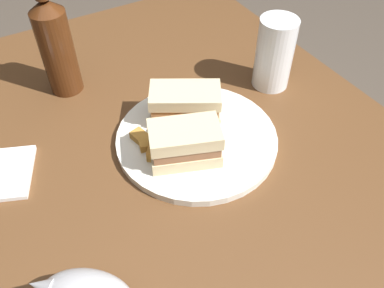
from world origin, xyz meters
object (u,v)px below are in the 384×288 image
at_px(plate, 197,138).
at_px(sandwich_half_left, 185,104).
at_px(sandwich_half_right, 185,143).
at_px(napkin, 3,174).
at_px(pint_glass, 274,58).
at_px(cider_bottle, 55,43).

xyz_separation_m(plate, sandwich_half_left, (-0.05, 0.01, 0.04)).
relative_size(sandwich_half_right, napkin, 1.18).
bearing_deg(sandwich_half_right, pint_glass, 111.58).
bearing_deg(napkin, pint_glass, 87.51).
relative_size(sandwich_half_right, pint_glass, 0.91).
relative_size(sandwich_half_left, sandwich_half_right, 1.09).
xyz_separation_m(sandwich_half_right, cider_bottle, (-0.29, -0.11, 0.06)).
bearing_deg(plate, sandwich_half_right, -51.92).
bearing_deg(pint_glass, napkin, -92.49).
xyz_separation_m(plate, pint_glass, (-0.07, 0.21, 0.05)).
bearing_deg(sandwich_half_right, plate, 128.08).
relative_size(cider_bottle, napkin, 2.42).
bearing_deg(napkin, sandwich_half_right, 65.28).
bearing_deg(pint_glass, sandwich_half_left, -85.64).
height_order(plate, cider_bottle, cider_bottle).
relative_size(sandwich_half_left, cider_bottle, 0.53).
height_order(sandwich_half_left, pint_glass, pint_glass).
bearing_deg(pint_glass, cider_bottle, -117.96).
xyz_separation_m(cider_bottle, napkin, (0.17, -0.16, -0.10)).
relative_size(plate, pint_glass, 1.98).
bearing_deg(napkin, plate, 73.66).
xyz_separation_m(sandwich_half_left, napkin, (-0.04, -0.32, -0.04)).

